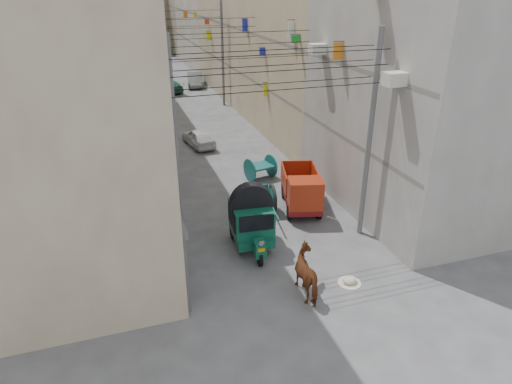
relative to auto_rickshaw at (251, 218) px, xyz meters
name	(u,v)px	position (x,y,z in m)	size (l,w,h in m)	color
ground	(354,358)	(0.89, -6.46, -1.17)	(140.00, 140.00, 0.00)	#464648
building_row_left	(64,19)	(-7.10, 27.66, 5.29)	(8.00, 62.00, 14.00)	#B8AA8B
building_row_right	(252,15)	(8.89, 27.66, 5.29)	(8.00, 62.00, 14.00)	#A09B96
end_cap_building	(134,1)	(0.89, 59.54, 5.33)	(22.00, 10.00, 13.00)	tan
shutters_left	(157,181)	(-3.03, 3.91, 0.33)	(0.18, 14.40, 2.88)	#4B4C50
signboards	(193,80)	(0.88, 15.20, 2.26)	(8.22, 40.52, 5.67)	red
ac_units	(357,38)	(4.54, 1.20, 6.27)	(0.70, 6.55, 3.35)	beige
utility_poles	(209,86)	(0.89, 10.54, 2.83)	(7.40, 22.20, 8.00)	#565658
overhead_cables	(219,39)	(0.89, 7.94, 5.60)	(7.40, 22.52, 1.12)	black
auto_rickshaw	(251,218)	(0.00, 0.00, 0.00)	(1.79, 2.88, 1.98)	black
tonga_cart	(260,199)	(1.17, 2.48, -0.51)	(1.46, 2.91, 1.26)	black
mini_truck	(302,193)	(2.99, 2.02, -0.28)	(2.27, 3.55, 1.85)	black
second_cart	(260,167)	(2.42, 6.07, -0.53)	(1.57, 1.46, 1.19)	#13534F
feed_sack	(350,280)	(2.43, -3.41, -1.04)	(0.50, 0.40, 0.25)	beige
horse	(310,274)	(0.89, -3.46, -0.41)	(0.82, 1.79, 1.51)	brown
distant_car_white	(199,137)	(0.44, 12.14, -0.62)	(1.30, 3.22, 1.10)	silver
distant_car_grey	(195,79)	(3.69, 29.52, -0.50)	(1.41, 4.05, 1.34)	slate
distant_car_green	(169,86)	(0.92, 27.75, -0.64)	(1.48, 3.64, 1.06)	#1E5A3D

